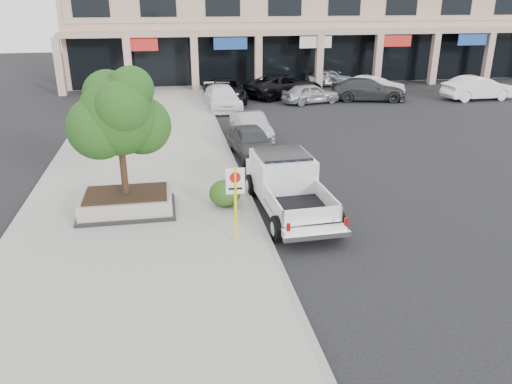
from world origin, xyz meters
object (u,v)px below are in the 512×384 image
at_px(no_parking_sign, 235,195).
at_px(lot_car_d, 284,85).
at_px(curb_car_a, 252,141).
at_px(lot_car_f, 478,88).
at_px(lot_car_c, 368,90).
at_px(lot_car_b, 373,86).
at_px(curb_car_d, 225,90).
at_px(pickup_truck, 290,188).
at_px(planter_tree, 123,116).
at_px(planter, 127,202).
at_px(curb_car_b, 251,126).
at_px(curb_car_c, 222,98).
at_px(lot_car_a, 311,93).
at_px(lot_car_e, 330,78).

relative_size(no_parking_sign, lot_car_d, 0.38).
bearing_deg(curb_car_a, lot_car_f, 24.90).
bearing_deg(lot_car_c, lot_car_b, -21.96).
height_order(curb_car_d, lot_car_b, curb_car_d).
bearing_deg(pickup_truck, planter_tree, 167.76).
bearing_deg(planter, curb_car_d, 73.58).
bearing_deg(curb_car_b, lot_car_c, 35.99).
relative_size(lot_car_b, lot_car_d, 0.77).
relative_size(curb_car_c, lot_car_a, 1.25).
bearing_deg(planter, no_parking_sign, -40.30).
bearing_deg(lot_car_b, lot_car_e, 7.70).
height_order(pickup_truck, lot_car_d, pickup_truck).
distance_m(planter, curb_car_c, 17.54).
distance_m(planter, planter_tree, 2.95).
xyz_separation_m(planter_tree, lot_car_d, (10.01, 20.01, -2.58)).
xyz_separation_m(curb_car_a, lot_car_a, (6.12, 11.48, -0.01)).
bearing_deg(planter, lot_car_b, 48.78).
relative_size(curb_car_a, lot_car_d, 0.69).
xyz_separation_m(no_parking_sign, lot_car_e, (11.63, 26.93, -0.94)).
bearing_deg(no_parking_sign, curb_car_b, 78.31).
bearing_deg(planter_tree, lot_car_e, 58.24).
bearing_deg(planter_tree, pickup_truck, -9.87).
relative_size(planter, lot_car_d, 0.54).
bearing_deg(pickup_truck, curb_car_a, 89.19).
height_order(planter, lot_car_d, lot_car_d).
xyz_separation_m(curb_car_c, lot_car_d, (4.99, 3.40, 0.09)).
bearing_deg(lot_car_a, curb_car_d, 60.90).
xyz_separation_m(no_parking_sign, lot_car_c, (12.41, 20.57, -0.86)).
bearing_deg(lot_car_c, curb_car_b, 145.34).
xyz_separation_m(planter, lot_car_a, (11.42, 17.47, 0.21)).
bearing_deg(no_parking_sign, lot_car_d, 73.49).
distance_m(lot_car_a, lot_car_e, 7.52).
distance_m(planter, lot_car_a, 20.87).
bearing_deg(curb_car_b, lot_car_a, 51.03).
bearing_deg(curb_car_c, curb_car_b, -88.40).
bearing_deg(lot_car_a, lot_car_d, 12.68).
bearing_deg(lot_car_e, lot_car_f, -129.21).
distance_m(lot_car_a, lot_car_b, 5.52).
height_order(lot_car_b, lot_car_d, lot_car_d).
bearing_deg(lot_car_a, no_parking_sign, 145.64).
bearing_deg(planter, lot_car_a, 56.82).
distance_m(curb_car_a, curb_car_b, 3.05).
bearing_deg(lot_car_c, planter, 152.50).
distance_m(curb_car_d, lot_car_e, 10.53).
bearing_deg(lot_car_f, pickup_truck, 130.67).
height_order(curb_car_d, lot_car_e, curb_car_d).
distance_m(lot_car_b, lot_car_c, 1.64).
distance_m(planter_tree, lot_car_f, 28.84).
bearing_deg(lot_car_c, lot_car_f, -83.87).
xyz_separation_m(curb_car_b, lot_car_e, (9.18, 15.10, 0.02)).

